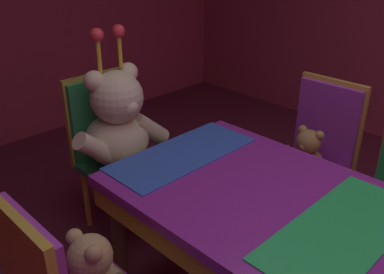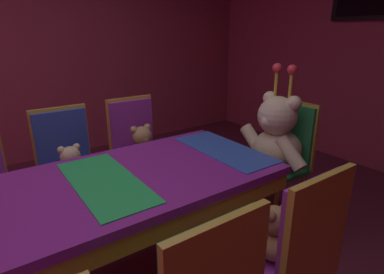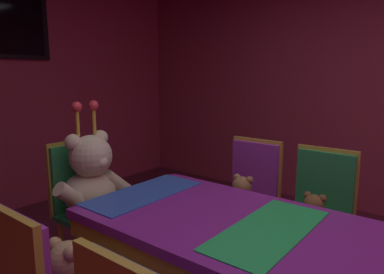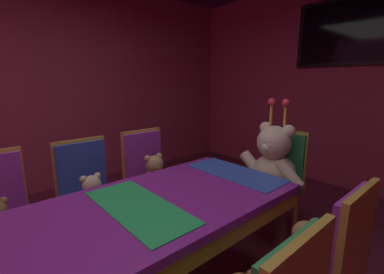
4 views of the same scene
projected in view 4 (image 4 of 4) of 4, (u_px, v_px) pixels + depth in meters
name	position (u px, v px, depth m)	size (l,w,h in m)	color
wall_back	(352.00, 84.00, 3.41)	(5.20, 0.12, 2.80)	#99334C
wall_left	(29.00, 84.00, 3.24)	(0.12, 6.40, 2.80)	#99334C
banquet_table	(139.00, 221.00, 1.49)	(0.90, 2.02, 0.75)	purple
chair_left_1	(86.00, 188.00, 2.10)	(0.42, 0.41, 0.98)	#2D47B2
teddy_left_1	(93.00, 195.00, 2.00)	(0.24, 0.30, 0.29)	beige
chair_left_2	(147.00, 171.00, 2.50)	(0.42, 0.41, 0.98)	purple
teddy_left_2	(155.00, 175.00, 2.39)	(0.27, 0.35, 0.33)	tan
chair_right_2	(333.00, 261.00, 1.25)	(0.42, 0.41, 0.98)	purple
teddy_right_2	(304.00, 249.00, 1.36)	(0.23, 0.30, 0.29)	#9E7247
throne_chair	(281.00, 171.00, 2.50)	(0.41, 0.42, 0.98)	#268C4C
king_teddy_bear	(272.00, 161.00, 2.37)	(0.65, 0.50, 0.83)	beige
wall_tv	(356.00, 30.00, 3.22)	(1.44, 0.06, 0.84)	black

